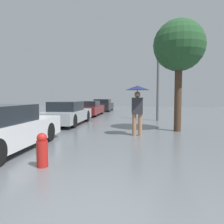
{
  "coord_description": "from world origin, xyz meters",
  "views": [
    {
      "loc": [
        0.58,
        -2.49,
        1.52
      ],
      "look_at": [
        -0.45,
        5.96,
        0.91
      ],
      "focal_mm": 35.0,
      "sensor_mm": 36.0,
      "label": 1
    }
  ],
  "objects": [
    {
      "name": "parked_car_third",
      "position": [
        -3.44,
        14.71,
        0.56
      ],
      "size": [
        1.89,
        4.43,
        1.16
      ],
      "color": "maroon",
      "rests_on": "ground_plane"
    },
    {
      "name": "pedestrian",
      "position": [
        0.53,
        5.96,
        1.44
      ],
      "size": [
        0.94,
        0.94,
        1.93
      ],
      "color": "#9E7051",
      "rests_on": "ground_plane"
    },
    {
      "name": "street_lamp",
      "position": [
        1.76,
        11.49,
        2.62
      ],
      "size": [
        0.31,
        0.31,
        4.43
      ],
      "color": "#515456",
      "rests_on": "ground_plane"
    },
    {
      "name": "parked_car_farthest",
      "position": [
        -3.17,
        20.16,
        0.58
      ],
      "size": [
        1.8,
        4.18,
        1.24
      ],
      "color": "black",
      "rests_on": "ground_plane"
    },
    {
      "name": "parked_car_second",
      "position": [
        -3.29,
        9.0,
        0.59
      ],
      "size": [
        1.69,
        4.44,
        1.25
      ],
      "color": "#9EA3A8",
      "rests_on": "ground_plane"
    },
    {
      "name": "parked_car_nearest",
      "position": [
        -3.23,
        3.1,
        0.6
      ],
      "size": [
        1.73,
        4.55,
        1.29
      ],
      "color": "silver",
      "rests_on": "ground_plane"
    },
    {
      "name": "fire_hydrant",
      "position": [
        -1.48,
        1.92,
        0.37
      ],
      "size": [
        0.24,
        0.24,
        0.74
      ],
      "color": "#B21E19",
      "rests_on": "ground_plane"
    },
    {
      "name": "ground_plane",
      "position": [
        0.0,
        0.0,
        0.0
      ],
      "size": [
        60.0,
        60.0,
        0.0
      ],
      "primitive_type": "plane",
      "color": "#565B60"
    },
    {
      "name": "tree",
      "position": [
        2.27,
        7.28,
        3.65
      ],
      "size": [
        2.19,
        2.19,
        4.8
      ],
      "color": "#473323",
      "rests_on": "ground_plane"
    }
  ]
}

